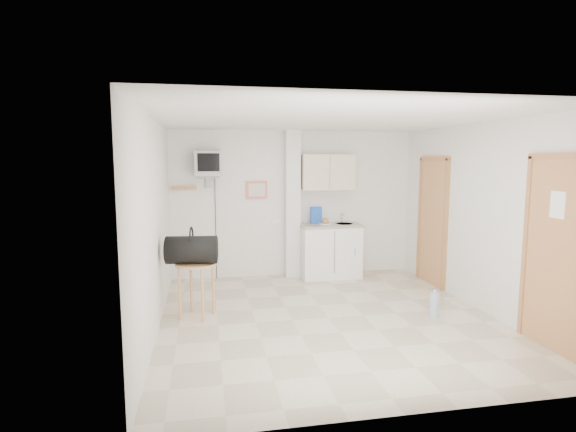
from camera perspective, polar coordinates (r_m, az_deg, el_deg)
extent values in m
plane|color=beige|center=(5.92, 5.13, -12.74)|extent=(4.50, 4.50, 0.00)
cube|color=white|center=(7.79, 0.76, 1.56)|extent=(4.20, 0.04, 2.50)
cube|color=white|center=(3.54, 15.28, -5.52)|extent=(4.20, 0.04, 2.50)
cube|color=white|center=(5.44, -16.56, -1.18)|extent=(0.04, 4.50, 2.50)
cube|color=white|center=(6.51, 23.36, -0.14)|extent=(0.04, 4.50, 2.50)
cube|color=white|center=(5.59, 5.42, 12.15)|extent=(4.20, 4.50, 0.04)
cube|color=white|center=(7.67, 0.55, 1.47)|extent=(0.25, 0.22, 2.50)
cube|color=#D66A56|center=(7.65, -4.00, 3.32)|extent=(0.36, 0.03, 0.30)
cube|color=silver|center=(7.64, -3.99, 3.31)|extent=(0.28, 0.01, 0.22)
cube|color=tan|center=(7.59, -13.04, 3.50)|extent=(0.40, 0.05, 0.06)
cube|color=white|center=(7.76, -1.55, -0.70)|extent=(0.15, 0.02, 0.08)
cylinder|color=tan|center=(7.54, -14.20, 3.37)|extent=(0.02, 0.08, 0.02)
cylinder|color=tan|center=(7.54, -13.44, 3.39)|extent=(0.02, 0.08, 0.02)
cylinder|color=tan|center=(7.53, -12.68, 3.41)|extent=(0.02, 0.08, 0.02)
cylinder|color=tan|center=(7.53, -11.92, 3.42)|extent=(0.02, 0.08, 0.02)
cube|color=#A77743|center=(7.59, 17.86, -0.84)|extent=(0.04, 0.75, 2.00)
cube|color=olive|center=(7.58, 17.82, -0.84)|extent=(0.06, 0.87, 2.06)
cube|color=#A77743|center=(5.47, 30.90, -4.41)|extent=(0.04, 0.82, 2.02)
cube|color=olive|center=(5.47, 30.86, -4.41)|extent=(0.06, 0.94, 2.08)
cube|color=white|center=(5.38, 31.07, 1.22)|extent=(0.01, 0.20, 0.28)
cube|color=white|center=(7.78, 5.35, -4.51)|extent=(1.00, 0.55, 0.88)
cube|color=#AAA192|center=(7.70, 5.39, -1.16)|extent=(1.03, 0.58, 0.04)
cylinder|color=#B7B7BA|center=(7.78, 7.16, -1.14)|extent=(0.30, 0.30, 0.05)
cylinder|color=#B7B7BA|center=(7.89, 6.87, -0.24)|extent=(0.02, 0.02, 0.16)
cylinder|color=#B7B7BA|center=(7.83, 7.00, 0.24)|extent=(0.02, 0.13, 0.02)
cube|color=beige|center=(7.73, 5.02, 5.57)|extent=(0.90, 0.32, 0.60)
cube|color=blue|center=(7.70, 3.59, 0.09)|extent=(0.19, 0.07, 0.29)
cylinder|color=white|center=(7.66, 4.77, -1.00)|extent=(0.22, 0.22, 0.01)
sphere|color=tan|center=(7.65, 4.77, -0.65)|extent=(0.11, 0.11, 0.11)
cube|color=slate|center=(7.45, -10.04, 4.89)|extent=(0.36, 0.32, 0.02)
cube|color=slate|center=(7.58, -10.03, 4.33)|extent=(0.10, 0.06, 0.20)
cube|color=#A1A1A3|center=(7.37, -10.07, 6.58)|extent=(0.44, 0.42, 0.40)
cube|color=black|center=(7.16, -10.05, 6.73)|extent=(0.34, 0.02, 0.28)
cylinder|color=black|center=(7.67, -9.16, -1.52)|extent=(0.01, 0.01, 1.73)
cylinder|color=tan|center=(5.85, -11.60, -5.97)|extent=(0.53, 0.53, 0.03)
cylinder|color=tan|center=(6.01, -9.47, -9.06)|extent=(0.04, 0.04, 0.68)
cylinder|color=tan|center=(6.15, -12.18, -8.77)|extent=(0.04, 0.04, 0.68)
cylinder|color=tan|center=(5.88, -13.60, -9.54)|extent=(0.04, 0.04, 0.68)
cylinder|color=tan|center=(5.74, -10.80, -9.88)|extent=(0.04, 0.04, 0.68)
cylinder|color=black|center=(5.78, -12.13, -4.23)|extent=(0.67, 0.42, 0.35)
torus|color=black|center=(5.75, -12.17, -2.62)|extent=(0.05, 0.26, 0.26)
cylinder|color=#9CB8CE|center=(6.18, 18.08, -10.65)|extent=(0.12, 0.12, 0.32)
cylinder|color=#9CB8CE|center=(6.13, 18.14, -9.06)|extent=(0.04, 0.04, 0.04)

